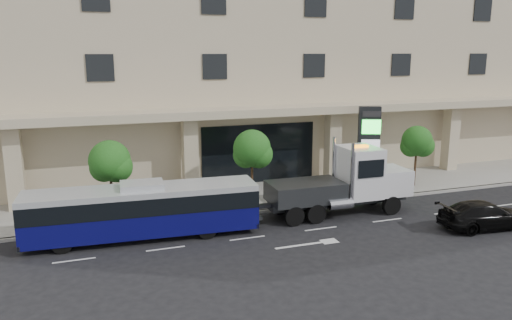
{
  "coord_description": "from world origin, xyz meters",
  "views": [
    {
      "loc": [
        -11.26,
        -23.36,
        8.95
      ],
      "look_at": [
        -2.32,
        2.0,
        3.08
      ],
      "focal_mm": 35.0,
      "sensor_mm": 36.0,
      "label": 1
    }
  ],
  "objects_px": {
    "city_bus": "(143,210)",
    "signage_pylon": "(368,148)",
    "black_sedan": "(485,215)",
    "tow_truck": "(346,183)"
  },
  "relations": [
    {
      "from": "black_sedan",
      "to": "signage_pylon",
      "type": "bearing_deg",
      "value": 19.69
    },
    {
      "from": "city_bus",
      "to": "black_sedan",
      "type": "xyz_separation_m",
      "value": [
        16.75,
        -4.47,
        -0.72
      ]
    },
    {
      "from": "tow_truck",
      "to": "signage_pylon",
      "type": "height_order",
      "value": "signage_pylon"
    },
    {
      "from": "black_sedan",
      "to": "signage_pylon",
      "type": "height_order",
      "value": "signage_pylon"
    },
    {
      "from": "tow_truck",
      "to": "city_bus",
      "type": "bearing_deg",
      "value": -178.61
    },
    {
      "from": "black_sedan",
      "to": "signage_pylon",
      "type": "distance_m",
      "value": 8.55
    },
    {
      "from": "city_bus",
      "to": "signage_pylon",
      "type": "height_order",
      "value": "signage_pylon"
    },
    {
      "from": "signage_pylon",
      "to": "city_bus",
      "type": "bearing_deg",
      "value": -144.96
    },
    {
      "from": "tow_truck",
      "to": "signage_pylon",
      "type": "distance_m",
      "value": 5.09
    },
    {
      "from": "city_bus",
      "to": "signage_pylon",
      "type": "relative_size",
      "value": 2.07
    }
  ]
}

